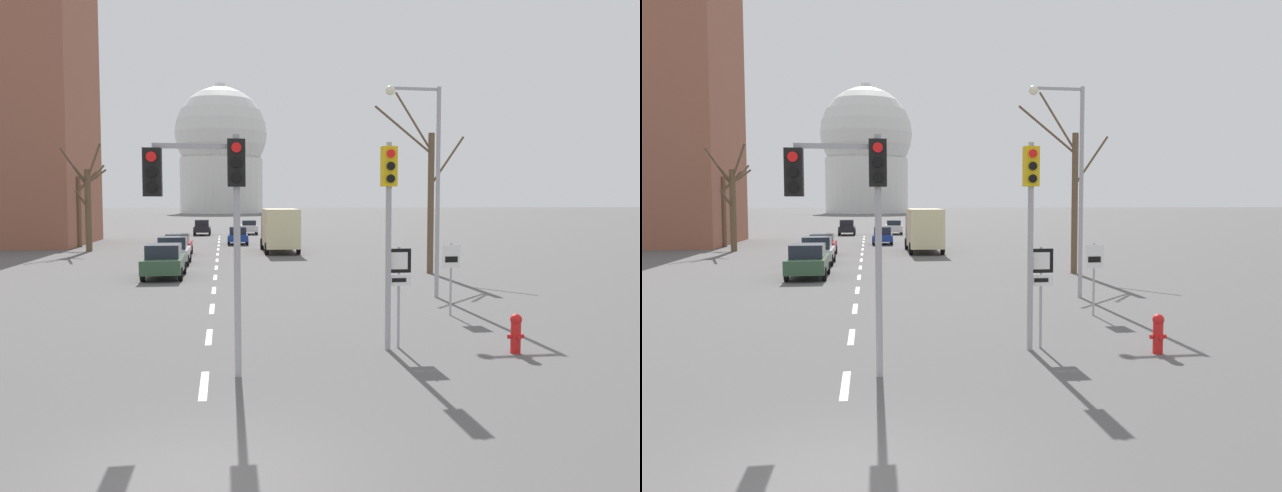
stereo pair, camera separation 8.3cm
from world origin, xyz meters
TOP-DOWN VIEW (x-y plane):
  - ground_plane at (0.00, 0.00)m, footprint 800.00×800.00m
  - lane_stripe_0 at (0.00, 4.40)m, footprint 0.16×2.00m
  - lane_stripe_1 at (0.00, 8.90)m, footprint 0.16×2.00m
  - lane_stripe_2 at (0.00, 13.40)m, footprint 0.16×2.00m
  - lane_stripe_3 at (0.00, 17.90)m, footprint 0.16×2.00m
  - lane_stripe_4 at (0.00, 22.40)m, footprint 0.16×2.00m
  - lane_stripe_5 at (0.00, 26.90)m, footprint 0.16×2.00m
  - lane_stripe_6 at (0.00, 31.40)m, footprint 0.16×2.00m
  - lane_stripe_7 at (0.00, 35.90)m, footprint 0.16×2.00m
  - lane_stripe_8 at (0.00, 40.40)m, footprint 0.16×2.00m
  - lane_stripe_9 at (0.00, 44.90)m, footprint 0.16×2.00m
  - lane_stripe_10 at (0.00, 49.40)m, footprint 0.16×2.00m
  - lane_stripe_11 at (0.00, 53.90)m, footprint 0.16×2.00m
  - lane_stripe_12 at (0.00, 58.40)m, footprint 0.16×2.00m
  - traffic_signal_near_right at (4.38, 6.77)m, footprint 0.36×0.34m
  - traffic_signal_centre_tall at (0.11, 4.91)m, footprint 2.02×0.34m
  - route_sign_post at (4.69, 6.90)m, footprint 0.60×0.08m
  - speed_limit_sign at (7.58, 10.97)m, footprint 0.60×0.08m
  - fire_hydrant at (7.32, 5.93)m, footprint 0.40×0.34m
  - street_lamp_right at (8.02, 14.66)m, footprint 2.13×0.36m
  - sedan_near_left at (3.25, 62.78)m, footprint 1.86×4.56m
  - sedan_near_right at (-2.65, 35.29)m, footprint 1.84×4.04m
  - sedan_mid_centre at (1.63, 46.00)m, footprint 1.73×3.85m
  - sedan_far_left at (-2.49, 29.12)m, footprint 1.90×4.16m
  - sedan_far_right at (-1.90, 61.82)m, footprint 1.82×4.34m
  - sedan_distant_centre at (-2.41, 22.62)m, footprint 1.89×4.44m
  - delivery_truck at (4.43, 37.02)m, footprint 2.44×7.20m
  - bare_tree_left_near at (-9.41, 39.90)m, footprint 2.88×2.38m
  - bare_tree_right_near at (10.71, 22.45)m, footprint 4.87×2.48m
  - bare_tree_left_far at (-11.11, 45.02)m, footprint 3.59×2.34m
  - capitol_dome at (0.00, 200.47)m, footprint 29.85×29.85m

SIDE VIEW (x-z plane):
  - ground_plane at x=0.00m, z-range 0.00..0.00m
  - lane_stripe_0 at x=0.00m, z-range 0.00..0.01m
  - lane_stripe_1 at x=0.00m, z-range 0.00..0.01m
  - lane_stripe_2 at x=0.00m, z-range 0.00..0.01m
  - lane_stripe_3 at x=0.00m, z-range 0.00..0.01m
  - lane_stripe_4 at x=0.00m, z-range 0.00..0.01m
  - lane_stripe_5 at x=0.00m, z-range 0.00..0.01m
  - lane_stripe_6 at x=0.00m, z-range 0.00..0.01m
  - lane_stripe_7 at x=0.00m, z-range 0.00..0.01m
  - lane_stripe_8 at x=0.00m, z-range 0.00..0.01m
  - lane_stripe_9 at x=0.00m, z-range 0.00..0.01m
  - lane_stripe_10 at x=0.00m, z-range 0.00..0.01m
  - lane_stripe_11 at x=0.00m, z-range 0.00..0.01m
  - lane_stripe_12 at x=0.00m, z-range 0.00..0.01m
  - fire_hydrant at x=7.32m, z-range 0.04..1.00m
  - sedan_mid_centre at x=1.63m, z-range 0.00..1.50m
  - sedan_near_right at x=-2.65m, z-range 0.02..1.50m
  - sedan_near_left at x=3.25m, z-range 0.02..1.60m
  - sedan_distant_centre at x=-2.41m, z-range 0.01..1.63m
  - sedan_far_left at x=-2.49m, z-range 0.01..1.64m
  - sedan_far_right at x=-1.90m, z-range 0.01..1.69m
  - speed_limit_sign at x=7.58m, z-range 0.41..2.74m
  - delivery_truck at x=4.43m, z-range 0.13..3.27m
  - route_sign_post at x=4.69m, z-range 0.46..2.99m
  - bare_tree_left_far at x=-11.11m, z-range 0.07..6.47m
  - traffic_signal_near_right at x=4.38m, z-range 1.00..6.06m
  - bare_tree_left_near at x=-9.41m, z-range -0.42..7.50m
  - traffic_signal_centre_tall at x=0.11m, z-range 1.29..6.29m
  - bare_tree_right_near at x=10.71m, z-range -0.62..8.78m
  - street_lamp_right at x=8.02m, z-range 0.93..8.84m
  - capitol_dome at x=0.00m, z-range -0.54..41.62m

